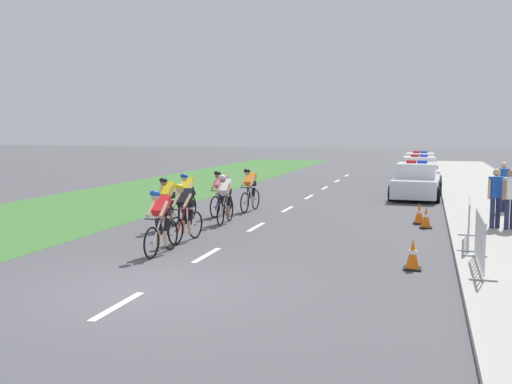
% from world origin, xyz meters
% --- Properties ---
extents(ground_plane, '(160.00, 160.00, 0.00)m').
position_xyz_m(ground_plane, '(0.00, 0.00, 0.00)').
color(ground_plane, '#4C4C51').
extents(sidewalk_slab, '(3.96, 60.00, 0.12)m').
position_xyz_m(sidewalk_slab, '(7.44, 14.00, 0.06)').
color(sidewalk_slab, '#A3A099').
rests_on(sidewalk_slab, ground).
extents(kerb_edge, '(0.16, 60.00, 0.13)m').
position_xyz_m(kerb_edge, '(5.54, 14.00, 0.07)').
color(kerb_edge, '#9E9E99').
rests_on(kerb_edge, ground).
extents(grass_verge, '(7.00, 60.00, 0.01)m').
position_xyz_m(grass_verge, '(-7.51, 14.00, 0.00)').
color(grass_verge, '#3D7033').
rests_on(grass_verge, ground).
extents(lane_markings_centre, '(0.14, 29.60, 0.01)m').
position_xyz_m(lane_markings_centre, '(0.00, 12.99, 0.00)').
color(lane_markings_centre, white).
rests_on(lane_markings_centre, ground).
extents(cyclist_lead, '(0.42, 1.72, 1.56)m').
position_xyz_m(cyclist_lead, '(-1.04, 2.76, 0.79)').
color(cyclist_lead, black).
rests_on(cyclist_lead, ground).
extents(cyclist_second, '(0.46, 1.72, 1.56)m').
position_xyz_m(cyclist_second, '(-1.10, 4.31, 0.79)').
color(cyclist_second, black).
rests_on(cyclist_second, ground).
extents(cyclist_third, '(0.42, 1.72, 1.56)m').
position_xyz_m(cyclist_third, '(-2.35, 5.89, 0.79)').
color(cyclist_third, black).
rests_on(cyclist_third, ground).
extents(cyclist_fourth, '(0.43, 1.72, 1.56)m').
position_xyz_m(cyclist_fourth, '(-1.09, 7.32, 0.79)').
color(cyclist_fourth, black).
rests_on(cyclist_fourth, ground).
extents(cyclist_fifth, '(0.44, 1.72, 1.56)m').
position_xyz_m(cyclist_fifth, '(-2.39, 7.42, 0.79)').
color(cyclist_fifth, black).
rests_on(cyclist_fifth, ground).
extents(cyclist_sixth, '(0.44, 1.72, 1.56)m').
position_xyz_m(cyclist_sixth, '(-1.75, 8.77, 0.79)').
color(cyclist_sixth, black).
rests_on(cyclist_sixth, ground).
extents(cyclist_seventh, '(0.45, 1.72, 1.56)m').
position_xyz_m(cyclist_seventh, '(-1.15, 10.08, 0.79)').
color(cyclist_seventh, black).
rests_on(cyclist_seventh, ground).
extents(police_car_nearest, '(2.14, 4.47, 1.59)m').
position_xyz_m(police_car_nearest, '(4.41, 15.88, 0.68)').
color(police_car_nearest, silver).
rests_on(police_car_nearest, ground).
extents(police_car_second, '(2.24, 4.52, 1.59)m').
position_xyz_m(police_car_second, '(4.41, 21.69, 0.68)').
color(police_car_second, white).
rests_on(police_car_second, ground).
extents(police_car_third, '(2.14, 4.47, 1.59)m').
position_xyz_m(police_car_third, '(4.41, 26.63, 0.68)').
color(police_car_third, white).
rests_on(police_car_third, ground).
extents(crowd_barrier_front, '(0.52, 2.32, 1.07)m').
position_xyz_m(crowd_barrier_front, '(5.87, 2.95, 0.65)').
color(crowd_barrier_front, '#B7BABF').
rests_on(crowd_barrier_front, sidewalk_slab).
extents(crowd_barrier_middle, '(0.63, 2.32, 1.07)m').
position_xyz_m(crowd_barrier_middle, '(5.83, 5.56, 0.65)').
color(crowd_barrier_middle, '#B7BABF').
rests_on(crowd_barrier_middle, sidewalk_slab).
extents(traffic_cone_near, '(0.36, 0.36, 0.64)m').
position_xyz_m(traffic_cone_near, '(4.63, 8.98, 0.31)').
color(traffic_cone_near, black).
rests_on(traffic_cone_near, ground).
extents(traffic_cone_mid, '(0.36, 0.36, 0.64)m').
position_xyz_m(traffic_cone_mid, '(4.58, 2.91, 0.31)').
color(traffic_cone_mid, black).
rests_on(traffic_cone_mid, ground).
extents(traffic_cone_far, '(0.36, 0.36, 0.64)m').
position_xyz_m(traffic_cone_far, '(4.83, 8.24, 0.31)').
color(traffic_cone_far, black).
rests_on(traffic_cone_far, ground).
extents(spectator_closest, '(0.49, 0.37, 1.68)m').
position_xyz_m(spectator_closest, '(6.69, 8.10, 1.08)').
color(spectator_closest, '#23284C').
rests_on(spectator_closest, sidewalk_slab).
extents(spectator_middle, '(0.49, 0.37, 1.68)m').
position_xyz_m(spectator_middle, '(7.05, 7.97, 1.08)').
color(spectator_middle, '#23284C').
rests_on(spectator_middle, sidewalk_slab).
extents(spectator_back, '(0.43, 0.42, 1.68)m').
position_xyz_m(spectator_back, '(7.29, 11.66, 1.08)').
color(spectator_back, '#23284C').
rests_on(spectator_back, sidewalk_slab).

